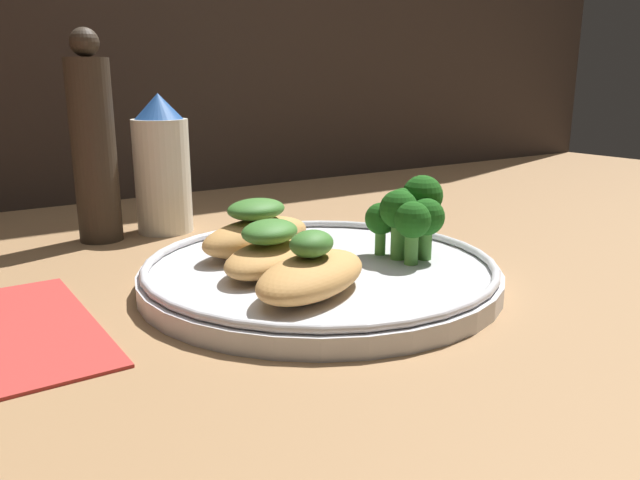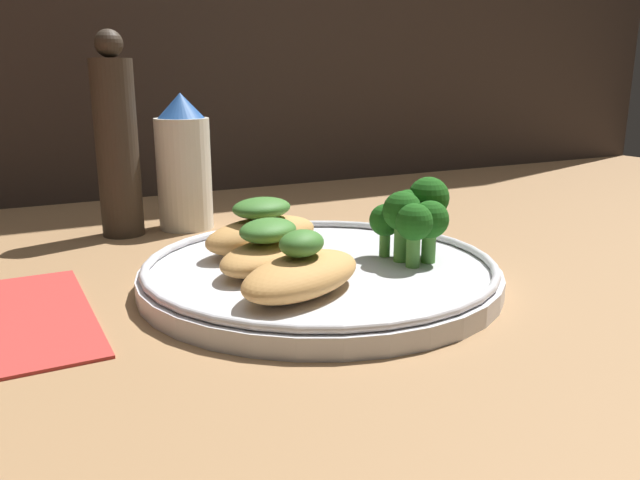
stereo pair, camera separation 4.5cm
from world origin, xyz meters
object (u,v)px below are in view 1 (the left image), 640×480
Objects in this scene: plate at (320,272)px; broccoli_bunch at (409,212)px; pepper_grinder at (94,146)px; sauce_bottle at (162,167)px.

plate is 4.24× the size of broccoli_bunch.
pepper_grinder is at bearing 113.48° from plate.
sauce_bottle is 6.73cm from pepper_grinder.
broccoli_bunch is 0.46× the size of sauce_bottle.
sauce_bottle reaches higher than broccoli_bunch.
pepper_grinder reaches higher than plate.
pepper_grinder reaches higher than broccoli_bunch.
sauce_bottle is (-10.43, 24.09, 1.48)cm from broccoli_bunch.
pepper_grinder is (-6.27, 0.00, 2.44)cm from sauce_bottle.
broccoli_bunch is (6.99, -1.74, 3.95)cm from plate.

